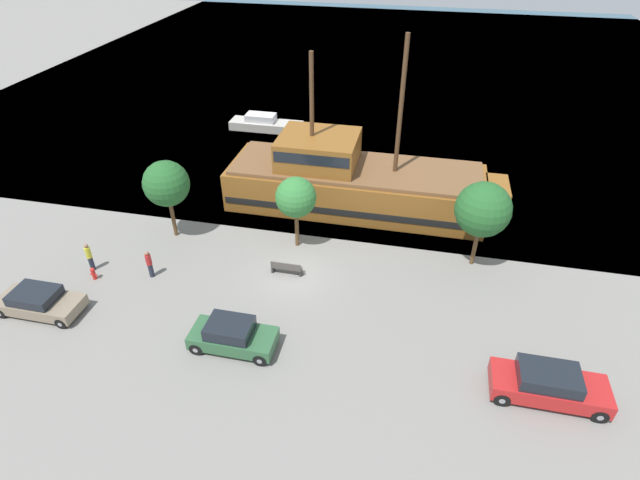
% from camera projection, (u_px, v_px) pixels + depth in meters
% --- Properties ---
extents(ground_plane, '(160.00, 160.00, 0.00)m').
position_uv_depth(ground_plane, '(294.00, 274.00, 28.49)').
color(ground_plane, gray).
extents(water_surface, '(80.00, 80.00, 0.00)m').
position_uv_depth(water_surface, '(382.00, 63.00, 63.72)').
color(water_surface, '#33566B').
rests_on(water_surface, ground).
extents(pirate_ship, '(18.45, 5.56, 11.50)m').
position_uv_depth(pirate_ship, '(352.00, 181.00, 33.86)').
color(pirate_ship, brown).
rests_on(pirate_ship, water_surface).
extents(moored_boat_dockside, '(6.61, 1.85, 1.42)m').
position_uv_depth(moored_boat_dockside, '(265.00, 124.00, 45.58)').
color(moored_boat_dockside, '#B7B2A8').
rests_on(moored_boat_dockside, water_surface).
extents(parked_car_curb_front, '(4.82, 1.91, 1.59)m').
position_uv_depth(parked_car_curb_front, '(549.00, 385.00, 21.16)').
color(parked_car_curb_front, '#B21E1E').
rests_on(parked_car_curb_front, ground_plane).
extents(parked_car_curb_mid, '(4.34, 1.93, 1.32)m').
position_uv_depth(parked_car_curb_mid, '(39.00, 302.00, 25.64)').
color(parked_car_curb_mid, '#7F705B').
rests_on(parked_car_curb_mid, ground_plane).
extents(parked_car_curb_rear, '(4.07, 1.85, 1.52)m').
position_uv_depth(parked_car_curb_rear, '(232.00, 335.00, 23.56)').
color(parked_car_curb_rear, '#2D5B38').
rests_on(parked_car_curb_rear, ground_plane).
extents(fire_hydrant, '(0.42, 0.25, 0.76)m').
position_uv_depth(fire_hydrant, '(93.00, 273.00, 27.94)').
color(fire_hydrant, red).
rests_on(fire_hydrant, ground_plane).
extents(bench_promenade_east, '(1.76, 0.45, 0.85)m').
position_uv_depth(bench_promenade_east, '(286.00, 268.00, 28.29)').
color(bench_promenade_east, '#4C4742').
rests_on(bench_promenade_east, ground_plane).
extents(pedestrian_walking_near, '(0.32, 0.32, 1.79)m').
position_uv_depth(pedestrian_walking_near, '(89.00, 257.00, 28.35)').
color(pedestrian_walking_near, '#232838').
rests_on(pedestrian_walking_near, ground_plane).
extents(pedestrian_walking_far, '(0.32, 0.32, 1.73)m').
position_uv_depth(pedestrian_walking_far, '(149.00, 264.00, 27.88)').
color(pedestrian_walking_far, '#232838').
rests_on(pedestrian_walking_far, ground_plane).
extents(tree_row_east, '(2.77, 2.77, 5.08)m').
position_uv_depth(tree_row_east, '(166.00, 184.00, 29.70)').
color(tree_row_east, brown).
rests_on(tree_row_east, ground_plane).
extents(tree_row_mideast, '(2.41, 2.41, 4.60)m').
position_uv_depth(tree_row_mideast, '(296.00, 198.00, 28.96)').
color(tree_row_mideast, brown).
rests_on(tree_row_mideast, ground_plane).
extents(tree_row_midwest, '(3.08, 3.08, 5.25)m').
position_uv_depth(tree_row_midwest, '(483.00, 210.00, 27.25)').
color(tree_row_midwest, brown).
rests_on(tree_row_midwest, ground_plane).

